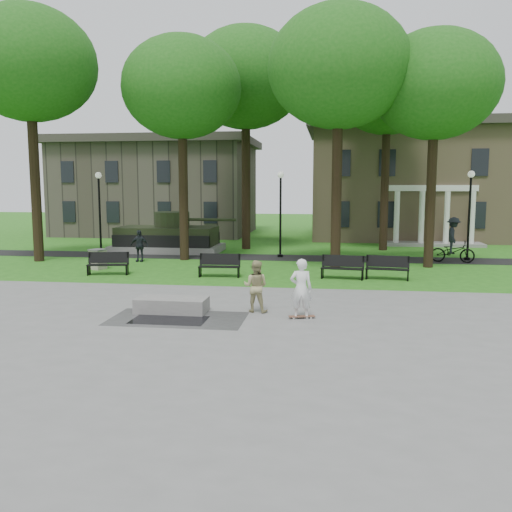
{
  "coord_description": "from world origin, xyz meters",
  "views": [
    {
      "loc": [
        3.21,
        -17.55,
        3.92
      ],
      "look_at": [
        0.57,
        1.81,
        1.4
      ],
      "focal_mm": 38.0,
      "sensor_mm": 36.0,
      "label": 1
    }
  ],
  "objects_px": {
    "concrete_block": "(172,305)",
    "skateboarder": "(301,289)",
    "friend_watching": "(256,286)",
    "park_bench_0": "(109,263)",
    "cyclist": "(453,244)",
    "trash_bin": "(98,259)"
  },
  "relations": [
    {
      "from": "concrete_block",
      "to": "skateboarder",
      "type": "bearing_deg",
      "value": -3.73
    },
    {
      "from": "friend_watching",
      "to": "park_bench_0",
      "type": "height_order",
      "value": "friend_watching"
    },
    {
      "from": "skateboarder",
      "to": "park_bench_0",
      "type": "bearing_deg",
      "value": -43.38
    },
    {
      "from": "cyclist",
      "to": "friend_watching",
      "type": "bearing_deg",
      "value": 155.22
    },
    {
      "from": "trash_bin",
      "to": "park_bench_0",
      "type": "bearing_deg",
      "value": -51.38
    },
    {
      "from": "skateboarder",
      "to": "park_bench_0",
      "type": "xyz_separation_m",
      "value": [
        -8.96,
        7.03,
        -0.39
      ]
    },
    {
      "from": "concrete_block",
      "to": "skateboarder",
      "type": "relative_size",
      "value": 1.23
    },
    {
      "from": "park_bench_0",
      "to": "trash_bin",
      "type": "distance_m",
      "value": 1.82
    },
    {
      "from": "park_bench_0",
      "to": "cyclist",
      "type": "bearing_deg",
      "value": 10.83
    },
    {
      "from": "friend_watching",
      "to": "trash_bin",
      "type": "relative_size",
      "value": 1.69
    },
    {
      "from": "skateboarder",
      "to": "cyclist",
      "type": "bearing_deg",
      "value": -123.77
    },
    {
      "from": "concrete_block",
      "to": "cyclist",
      "type": "bearing_deg",
      "value": 49.08
    },
    {
      "from": "concrete_block",
      "to": "friend_watching",
      "type": "height_order",
      "value": "friend_watching"
    },
    {
      "from": "concrete_block",
      "to": "park_bench_0",
      "type": "relative_size",
      "value": 1.19
    },
    {
      "from": "concrete_block",
      "to": "skateboarder",
      "type": "distance_m",
      "value": 4.1
    },
    {
      "from": "concrete_block",
      "to": "trash_bin",
      "type": "bearing_deg",
      "value": 126.52
    },
    {
      "from": "cyclist",
      "to": "concrete_block",
      "type": "bearing_deg",
      "value": 148.75
    },
    {
      "from": "skateboarder",
      "to": "trash_bin",
      "type": "bearing_deg",
      "value": -45.2
    },
    {
      "from": "concrete_block",
      "to": "park_bench_0",
      "type": "bearing_deg",
      "value": 126.06
    },
    {
      "from": "park_bench_0",
      "to": "concrete_block",
      "type": "bearing_deg",
      "value": -63.94
    },
    {
      "from": "friend_watching",
      "to": "concrete_block",
      "type": "bearing_deg",
      "value": 15.03
    },
    {
      "from": "cyclist",
      "to": "trash_bin",
      "type": "height_order",
      "value": "cyclist"
    }
  ]
}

